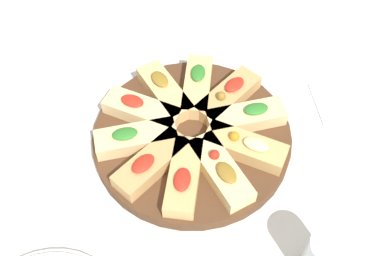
# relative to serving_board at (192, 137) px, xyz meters

# --- Properties ---
(ground_plane) EXTENTS (3.00, 3.00, 0.00)m
(ground_plane) POSITION_rel_serving_board_xyz_m (0.00, 0.00, -0.01)
(ground_plane) COLOR silver
(serving_board) EXTENTS (0.38, 0.38, 0.03)m
(serving_board) POSITION_rel_serving_board_xyz_m (0.00, 0.00, 0.00)
(serving_board) COLOR #51331E
(serving_board) RESTS_ON ground_plane
(focaccia_slice_0) EXTENTS (0.10, 0.16, 0.04)m
(focaccia_slice_0) POSITION_rel_serving_board_xyz_m (-0.04, 0.10, 0.03)
(focaccia_slice_0) COLOR tan
(focaccia_slice_0) RESTS_ON serving_board
(focaccia_slice_1) EXTENTS (0.15, 0.13, 0.04)m
(focaccia_slice_1) POSITION_rel_serving_board_xyz_m (-0.09, 0.06, 0.03)
(focaccia_slice_1) COLOR tan
(focaccia_slice_1) RESTS_ON serving_board
(focaccia_slice_2) EXTENTS (0.15, 0.05, 0.04)m
(focaccia_slice_2) POSITION_rel_serving_board_xyz_m (-0.11, -0.00, 0.03)
(focaccia_slice_2) COLOR #E5C689
(focaccia_slice_2) RESTS_ON serving_board
(focaccia_slice_3) EXTENTS (0.15, 0.13, 0.04)m
(focaccia_slice_3) POSITION_rel_serving_board_xyz_m (-0.08, -0.07, 0.03)
(focaccia_slice_3) COLOR tan
(focaccia_slice_3) RESTS_ON serving_board
(focaccia_slice_4) EXTENTS (0.09, 0.16, 0.04)m
(focaccia_slice_4) POSITION_rel_serving_board_xyz_m (-0.03, -0.10, 0.03)
(focaccia_slice_4) COLOR #E5C689
(focaccia_slice_4) RESTS_ON serving_board
(focaccia_slice_5) EXTENTS (0.10, 0.16, 0.04)m
(focaccia_slice_5) POSITION_rel_serving_board_xyz_m (0.04, -0.10, 0.03)
(focaccia_slice_5) COLOR tan
(focaccia_slice_5) RESTS_ON serving_board
(focaccia_slice_6) EXTENTS (0.15, 0.13, 0.04)m
(focaccia_slice_6) POSITION_rel_serving_board_xyz_m (0.09, -0.06, 0.03)
(focaccia_slice_6) COLOR #DBB775
(focaccia_slice_6) RESTS_ON serving_board
(focaccia_slice_7) EXTENTS (0.15, 0.06, 0.04)m
(focaccia_slice_7) POSITION_rel_serving_board_xyz_m (0.11, 0.01, 0.03)
(focaccia_slice_7) COLOR #DBB775
(focaccia_slice_7) RESTS_ON serving_board
(focaccia_slice_8) EXTENTS (0.15, 0.13, 0.04)m
(focaccia_slice_8) POSITION_rel_serving_board_xyz_m (0.08, 0.07, 0.03)
(focaccia_slice_8) COLOR #E5C689
(focaccia_slice_8) RESTS_ON serving_board
(focaccia_slice_9) EXTENTS (0.09, 0.16, 0.04)m
(focaccia_slice_9) POSITION_rel_serving_board_xyz_m (0.03, 0.10, 0.03)
(focaccia_slice_9) COLOR #E5C689
(focaccia_slice_9) RESTS_ON serving_board
(plate_right) EXTENTS (0.21, 0.21, 0.02)m
(plate_right) POSITION_rel_serving_board_xyz_m (0.39, 0.07, -0.00)
(plate_right) COLOR white
(plate_right) RESTS_ON ground_plane
(napkin_stack) EXTENTS (0.14, 0.13, 0.01)m
(napkin_stack) POSITION_rel_serving_board_xyz_m (-0.06, -0.31, -0.01)
(napkin_stack) COLOR white
(napkin_stack) RESTS_ON ground_plane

